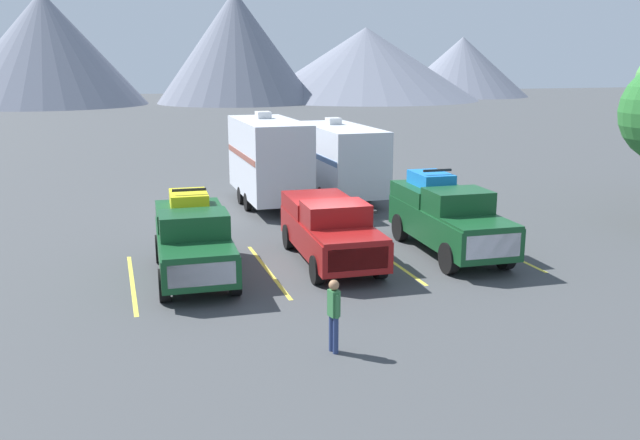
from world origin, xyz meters
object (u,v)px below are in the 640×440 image
at_px(pickup_truck_b, 330,228).
at_px(camper_trailer_a, 269,158).
at_px(person_a, 334,311).
at_px(pickup_truck_c, 447,216).
at_px(pickup_truck_a, 193,238).
at_px(camper_trailer_b, 340,158).

height_order(pickup_truck_b, camper_trailer_a, camper_trailer_a).
xyz_separation_m(camper_trailer_a, person_a, (-2.17, -15.29, -1.17)).
xyz_separation_m(pickup_truck_c, camper_trailer_a, (-3.88, 8.94, 0.88)).
xyz_separation_m(pickup_truck_a, camper_trailer_a, (4.38, 8.94, 0.98)).
xyz_separation_m(pickup_truck_a, camper_trailer_b, (7.81, 9.39, 0.78)).
relative_size(pickup_truck_b, camper_trailer_b, 0.74).
height_order(pickup_truck_b, person_a, pickup_truck_b).
distance_m(camper_trailer_b, person_a, 16.74).
distance_m(pickup_truck_b, camper_trailer_a, 8.84).
bearing_deg(pickup_truck_b, pickup_truck_a, -177.87).
distance_m(pickup_truck_a, camper_trailer_a, 10.00).
distance_m(camper_trailer_a, person_a, 15.49).
bearing_deg(camper_trailer_a, pickup_truck_a, -116.10).
bearing_deg(pickup_truck_a, camper_trailer_a, 63.90).
relative_size(pickup_truck_b, camper_trailer_a, 0.77).
height_order(pickup_truck_c, camper_trailer_b, camper_trailer_b).
xyz_separation_m(camper_trailer_a, camper_trailer_b, (3.43, 0.45, -0.20)).
relative_size(pickup_truck_a, camper_trailer_a, 0.74).
height_order(camper_trailer_a, camper_trailer_b, camper_trailer_a).
height_order(pickup_truck_b, camper_trailer_b, camper_trailer_b).
relative_size(pickup_truck_c, person_a, 3.58).
bearing_deg(camper_trailer_a, pickup_truck_b, -90.78).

